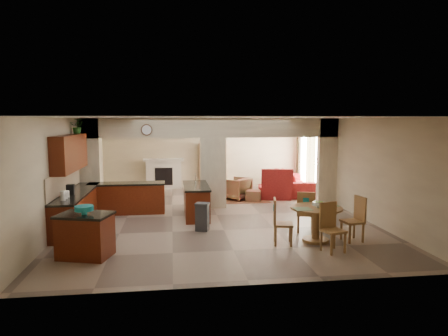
{
  "coord_description": "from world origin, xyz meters",
  "views": [
    {
      "loc": [
        -1.26,
        -11.27,
        2.74
      ],
      "look_at": [
        0.25,
        0.3,
        1.34
      ],
      "focal_mm": 32.0,
      "sensor_mm": 36.0,
      "label": 1
    }
  ],
  "objects": [
    {
      "name": "armchair",
      "position": [
        0.94,
        2.23,
        0.38
      ],
      "size": [
        1.16,
        1.17,
        0.76
      ],
      "primitive_type": "imported",
      "rotation": [
        0.0,
        0.0,
        3.9
      ],
      "color": "maroon",
      "rests_on": "floor"
    },
    {
      "name": "rug",
      "position": [
        1.2,
        2.1,
        0.01
      ],
      "size": [
        1.6,
        1.3,
        0.01
      ],
      "primitive_type": "cube",
      "color": "brown",
      "rests_on": "floor"
    },
    {
      "name": "chaise",
      "position": [
        2.3,
        2.25,
        0.22
      ],
      "size": [
        1.19,
        1.03,
        0.43
      ],
      "primitive_type": "cube",
      "rotation": [
        0.0,
        0.0,
        -0.15
      ],
      "color": "maroon",
      "rests_on": "floor"
    },
    {
      "name": "wall_clock",
      "position": [
        -2.0,
        0.85,
        2.45
      ],
      "size": [
        0.34,
        0.03,
        0.34
      ],
      "primitive_type": "cylinder",
      "rotation": [
        1.57,
        0.0,
        0.0
      ],
      "color": "#4D2E19",
      "rests_on": "partition_header"
    },
    {
      "name": "chair_north",
      "position": [
        1.94,
        -2.1,
        0.55
      ],
      "size": [
        0.53,
        0.53,
        1.02
      ],
      "rotation": [
        0.0,
        0.0,
        2.83
      ],
      "color": "#9A6435",
      "rests_on": "floor"
    },
    {
      "name": "fireplace",
      "position": [
        -1.6,
        4.83,
        0.61
      ],
      "size": [
        1.6,
        0.35,
        1.2
      ],
      "color": "beige",
      "rests_on": "floor"
    },
    {
      "name": "chair_east",
      "position": [
        2.86,
        -2.88,
        0.55
      ],
      "size": [
        0.48,
        0.48,
        1.02
      ],
      "rotation": [
        0.0,
        0.0,
        4.87
      ],
      "color": "#9A6435",
      "rests_on": "floor"
    },
    {
      "name": "ceiling",
      "position": [
        0.0,
        0.0,
        2.8
      ],
      "size": [
        10.0,
        10.0,
        0.0
      ],
      "primitive_type": "plane",
      "rotation": [
        3.14,
        0.0,
        0.0
      ],
      "color": "white",
      "rests_on": "wall_back"
    },
    {
      "name": "drape_a_left",
      "position": [
        3.93,
        1.7,
        1.2
      ],
      "size": [
        0.1,
        0.28,
        2.3
      ],
      "primitive_type": "cube",
      "color": "#46271C",
      "rests_on": "wall_right"
    },
    {
      "name": "partition_header",
      "position": [
        0.0,
        1.0,
        2.5
      ],
      "size": [
        8.0,
        0.25,
        0.6
      ],
      "primitive_type": "cube",
      "color": "beige",
      "rests_on": "partition_center_pier"
    },
    {
      "name": "drape_b_right",
      "position": [
        3.93,
        4.6,
        1.2
      ],
      "size": [
        0.1,
        0.28,
        2.3
      ],
      "primitive_type": "cube",
      "color": "#46271C",
      "rests_on": "wall_right"
    },
    {
      "name": "chair_west",
      "position": [
        1.07,
        -2.89,
        0.55
      ],
      "size": [
        0.5,
        0.5,
        1.02
      ],
      "rotation": [
        0.0,
        0.0,
        1.36
      ],
      "color": "#9A6435",
      "rests_on": "floor"
    },
    {
      "name": "window_a",
      "position": [
        3.97,
        2.3,
        1.2
      ],
      "size": [
        0.02,
        0.9,
        1.9
      ],
      "primitive_type": "cube",
      "color": "white",
      "rests_on": "wall_right"
    },
    {
      "name": "partition_center_pier",
      "position": [
        0.0,
        1.0,
        1.1
      ],
      "size": [
        0.8,
        0.25,
        2.2
      ],
      "primitive_type": "cube",
      "color": "beige",
      "rests_on": "floor"
    },
    {
      "name": "drape_b_left",
      "position": [
        3.93,
        3.4,
        1.2
      ],
      "size": [
        0.1,
        0.28,
        2.3
      ],
      "primitive_type": "cube",
      "color": "#46271C",
      "rests_on": "wall_right"
    },
    {
      "name": "plant",
      "position": [
        -3.82,
        0.13,
        2.57
      ],
      "size": [
        0.39,
        0.35,
        0.41
      ],
      "primitive_type": "imported",
      "rotation": [
        0.0,
        0.0,
        -0.09
      ],
      "color": "#154412",
      "rests_on": "upper_cabinets"
    },
    {
      "name": "shelving_unit",
      "position": [
        0.35,
        4.82,
        0.9
      ],
      "size": [
        1.0,
        0.32,
        1.8
      ],
      "primitive_type": "cube",
      "color": "#9A6435",
      "rests_on": "floor"
    },
    {
      "name": "window_b",
      "position": [
        3.97,
        4.0,
        1.2
      ],
      "size": [
        0.02,
        0.9,
        1.9
      ],
      "primitive_type": "cube",
      "color": "white",
      "rests_on": "wall_right"
    },
    {
      "name": "kitchen_counter",
      "position": [
        -3.26,
        -0.25,
        0.46
      ],
      "size": [
        2.52,
        3.29,
        1.48
      ],
      "color": "#421007",
      "rests_on": "floor"
    },
    {
      "name": "fruit_bowl",
      "position": [
        1.97,
        -2.88,
        0.87
      ],
      "size": [
        0.28,
        0.28,
        0.15
      ],
      "primitive_type": "cylinder",
      "color": "#6CA523",
      "rests_on": "dining_table"
    },
    {
      "name": "teal_bowl",
      "position": [
        -3.0,
        -3.26,
        0.97
      ],
      "size": [
        0.37,
        0.37,
        0.17
      ],
      "primitive_type": "cylinder",
      "color": "teal",
      "rests_on": "kitchen_island"
    },
    {
      "name": "dining_table",
      "position": [
        1.95,
        -2.8,
        0.52
      ],
      "size": [
        1.16,
        1.16,
        0.79
      ],
      "color": "#9A6435",
      "rests_on": "floor"
    },
    {
      "name": "sofa",
      "position": [
        3.3,
        3.24,
        0.41
      ],
      "size": [
        2.87,
        1.3,
        0.82
      ],
      "primitive_type": "imported",
      "rotation": [
        0.0,
        0.0,
        1.49
      ],
      "color": "maroon",
      "rests_on": "floor"
    },
    {
      "name": "ceiling_fan",
      "position": [
        1.5,
        3.0,
        2.56
      ],
      "size": [
        1.0,
        1.0,
        0.1
      ],
      "primitive_type": "cylinder",
      "color": "white",
      "rests_on": "ceiling"
    },
    {
      "name": "trash_can",
      "position": [
        -0.54,
        -1.59,
        0.32
      ],
      "size": [
        0.37,
        0.35,
        0.65
      ],
      "primitive_type": "cube",
      "rotation": [
        0.0,
        0.0,
        -0.34
      ],
      "color": "#2C2C2F",
      "rests_on": "floor"
    },
    {
      "name": "glazed_door",
      "position": [
        3.97,
        3.15,
        1.05
      ],
      "size": [
        0.02,
        0.7,
        2.1
      ],
      "primitive_type": "cube",
      "color": "white",
      "rests_on": "wall_right"
    },
    {
      "name": "kitchen_island",
      "position": [
        -3.01,
        -3.21,
        0.45
      ],
      "size": [
        1.19,
        0.99,
        0.89
      ],
      "rotation": [
        0.0,
        0.0,
        -0.28
      ],
      "color": "#421007",
      "rests_on": "floor"
    },
    {
      "name": "wall_back",
      "position": [
        0.0,
        5.0,
        1.4
      ],
      "size": [
        8.0,
        0.0,
        8.0
      ],
      "primitive_type": "plane",
      "rotation": [
        1.57,
        0.0,
        0.0
      ],
      "color": "beige",
      "rests_on": "floor"
    },
    {
      "name": "partition_left_pier",
      "position": [
        -3.7,
        1.0,
        1.4
      ],
      "size": [
        0.6,
        0.25,
        2.8
      ],
      "primitive_type": "cube",
      "color": "beige",
      "rests_on": "floor"
    },
    {
      "name": "wall_left",
      "position": [
        -4.0,
        0.0,
        1.4
      ],
      "size": [
        0.0,
        10.0,
        10.0
      ],
      "primitive_type": "plane",
      "rotation": [
        1.57,
        0.0,
        1.57
      ],
      "color": "beige",
      "rests_on": "floor"
    },
    {
      "name": "ottoman",
      "position": [
        1.48,
        1.89,
        0.18
      ],
      "size": [
        0.62,
        0.62,
        0.36
      ],
      "primitive_type": "cube",
      "rotation": [
        0.0,
        0.0,
        -0.32
      ],
      "color": "maroon",
      "rests_on": "floor"
    },
    {
      "name": "upper_cabinets",
      "position": [
        -3.82,
        -0.8,
        1.92
      ],
      "size": [
        0.35,
        2.4,
        0.9
      ],
      "primitive_type": "cube",
      "color": "#421007",
      "rests_on": "wall_left"
    },
    {
      "name": "floor",
      "position": [
        0.0,
        0.0,
        0.0
      ],
      "size": [
        10.0,
        10.0,
        0.0
      ],
      "primitive_type": "plane",
      "color": "#826D5A",
      "rests_on": "ground"
    },
    {
      "name": "chair_south",
      "position": [
        2.02,
        -3.48,
        0.55
      ],
      "size": [
        0.52,
        0.52,
        1.02
      ],
      "rotation": [
        0.0,
        0.0,
        0.28
      ],
      "color": "#9A6435",
      "rests_on": "floor"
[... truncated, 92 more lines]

